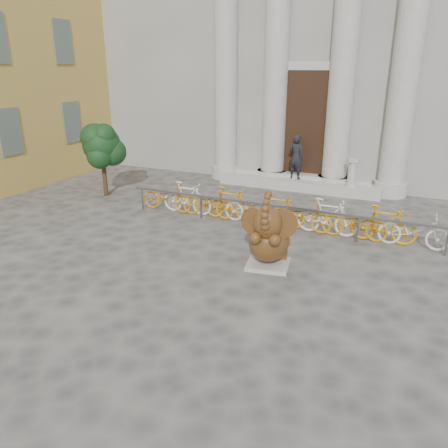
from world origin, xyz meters
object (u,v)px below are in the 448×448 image
at_px(bike_rack, 276,210).
at_px(tree, 102,146).
at_px(elephant_statue, 269,239).
at_px(pedestrian, 296,157).

bearing_deg(bike_rack, tree, 175.25).
height_order(elephant_statue, tree, tree).
relative_size(elephant_statue, bike_rack, 0.21).
bearing_deg(tree, elephant_statue, -23.89).
distance_m(elephant_statue, bike_rack, 2.72).
bearing_deg(elephant_statue, pedestrian, 91.41).
bearing_deg(elephant_statue, bike_rack, 94.78).
bearing_deg(bike_rack, elephant_statue, -75.58).
bearing_deg(tree, pedestrian, 33.26).
distance_m(bike_rack, pedestrian, 4.43).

